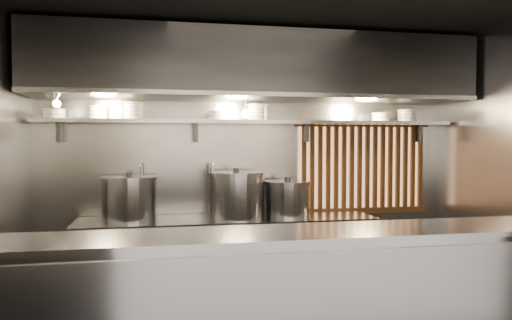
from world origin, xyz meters
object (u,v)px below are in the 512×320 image
object	(u,v)px
heat_lamp	(54,97)
stock_pot_mid	(288,198)
stock_pot_right	(236,195)
pendant_bulb	(246,114)
stock_pot_left	(129,198)

from	to	relation	value
heat_lamp	stock_pot_mid	xyz separation A→B (m)	(2.23, 0.29, -0.98)
stock_pot_mid	stock_pot_right	size ratio (longest dim) A/B	0.73
pendant_bulb	stock_pot_right	xyz separation A→B (m)	(-0.12, -0.09, -0.83)
heat_lamp	stock_pot_mid	distance (m)	2.45
stock_pot_left	stock_pot_mid	bearing A→B (deg)	-0.86
heat_lamp	pendant_bulb	size ratio (longest dim) A/B	1.87
heat_lamp	stock_pot_right	size ratio (longest dim) A/B	0.51
stock_pot_right	heat_lamp	bearing A→B (deg)	-171.14
stock_pot_right	stock_pot_left	bearing A→B (deg)	177.27
pendant_bulb	stock_pot_mid	bearing A→B (deg)	-8.03
stock_pot_left	stock_pot_mid	world-z (taller)	stock_pot_left
heat_lamp	stock_pot_mid	world-z (taller)	heat_lamp
stock_pot_left	stock_pot_right	world-z (taller)	stock_pot_right
heat_lamp	stock_pot_right	world-z (taller)	heat_lamp
heat_lamp	stock_pot_left	world-z (taller)	heat_lamp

